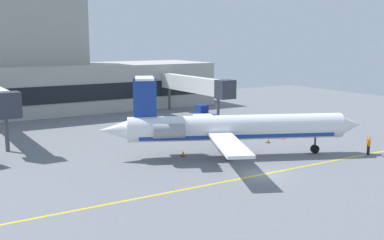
{
  "coord_description": "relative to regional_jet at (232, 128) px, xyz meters",
  "views": [
    {
      "loc": [
        -26.36,
        -31.1,
        11.85
      ],
      "look_at": [
        0.72,
        12.69,
        3.0
      ],
      "focal_mm": 44.12,
      "sensor_mm": 36.0,
      "label": 1
    }
  ],
  "objects": [
    {
      "name": "ground",
      "position": [
        -1.9,
        -6.91,
        -2.99
      ],
      "size": [
        120.0,
        120.0,
        0.11
      ],
      "color": "slate"
    },
    {
      "name": "terminal_building",
      "position": [
        -11.21,
        41.44,
        4.29
      ],
      "size": [
        58.57,
        15.76,
        19.47
      ],
      "color": "#ADA89E",
      "rests_on": "ground"
    },
    {
      "name": "jet_bridge_west",
      "position": [
        10.26,
        23.03,
        1.91
      ],
      "size": [
        2.4,
        18.66,
        6.24
      ],
      "color": "silver",
      "rests_on": "ground"
    },
    {
      "name": "regional_jet",
      "position": [
        0.0,
        0.0,
        0.0
      ],
      "size": [
        25.76,
        20.66,
        8.17
      ],
      "color": "white",
      "rests_on": "ground"
    },
    {
      "name": "pushback_tractor",
      "position": [
        -3.89,
        15.4,
        -2.03
      ],
      "size": [
        3.33,
        3.0,
        2.03
      ],
      "color": "silver",
      "rests_on": "ground"
    },
    {
      "name": "belt_loader",
      "position": [
        9.55,
        19.66,
        -1.96
      ],
      "size": [
        2.13,
        3.52,
        2.2
      ],
      "color": "#19389E",
      "rests_on": "ground"
    },
    {
      "name": "marshaller",
      "position": [
        12.31,
        -7.16,
        -1.93
      ],
      "size": [
        0.34,
        0.82,
        1.98
      ],
      "color": "#191E33",
      "rests_on": "ground"
    },
    {
      "name": "safety_cone_alpha",
      "position": [
        7.3,
        2.74,
        -2.7
      ],
      "size": [
        0.47,
        0.47,
        0.55
      ],
      "color": "orange",
      "rests_on": "ground"
    },
    {
      "name": "safety_cone_bravo",
      "position": [
        0.41,
        9.24,
        -2.7
      ],
      "size": [
        0.47,
        0.47,
        0.55
      ],
      "color": "orange",
      "rests_on": "ground"
    },
    {
      "name": "safety_cone_charlie",
      "position": [
        -4.29,
        2.5,
        -2.7
      ],
      "size": [
        0.47,
        0.47,
        0.55
      ],
      "color": "orange",
      "rests_on": "ground"
    }
  ]
}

